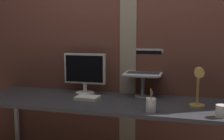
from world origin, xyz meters
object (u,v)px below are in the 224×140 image
pen_cup (151,105)px  laptop (144,67)px  coffee_mug (222,111)px  desk_lamp (198,83)px  monitor (85,71)px

pen_cup → laptop: bearing=104.1°
coffee_mug → desk_lamp: bearing=130.6°
monitor → desk_lamp: monitor is taller
monitor → pen_cup: size_ratio=2.29×
laptop → desk_lamp: 0.58m
monitor → laptop: bearing=7.7°
monitor → laptop: (0.55, 0.07, 0.05)m
monitor → pen_cup: (0.68, -0.44, -0.16)m
desk_lamp → pen_cup: desk_lamp is taller
monitor → desk_lamp: size_ratio=1.26×
laptop → desk_lamp: size_ratio=1.04×
desk_lamp → pen_cup: bearing=-151.8°
monitor → pen_cup: 0.83m
desk_lamp → coffee_mug: size_ratio=2.74×
desk_lamp → coffee_mug: desk_lamp is taller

